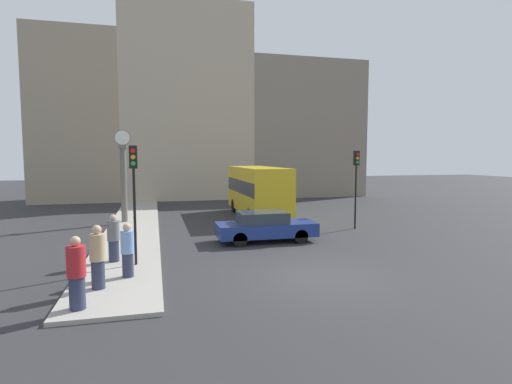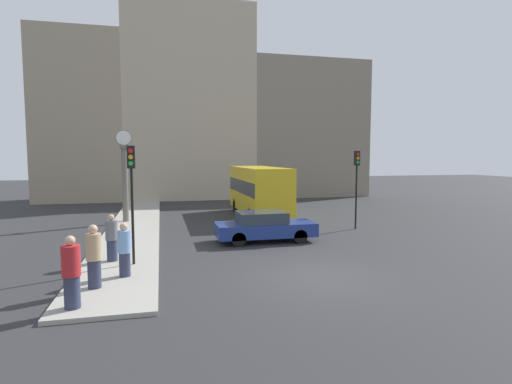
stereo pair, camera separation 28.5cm
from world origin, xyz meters
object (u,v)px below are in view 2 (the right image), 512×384
(bus_distant, at_px, (259,189))
(pedestrian_red_top, at_px, (71,273))
(traffic_light_near, at_px, (132,180))
(traffic_light_far, at_px, (357,174))
(street_clock, at_px, (125,177))
(sedan_car, at_px, (264,226))
(pedestrian_tan_coat, at_px, (94,257))
(pedestrian_grey_jacket, at_px, (112,238))
(pedestrian_blue_stripe, at_px, (124,250))

(bus_distant, xyz_separation_m, pedestrian_red_top, (-8.12, -14.10, -0.78))
(traffic_light_near, height_order, traffic_light_far, traffic_light_near)
(traffic_light_far, relative_size, pedestrian_red_top, 2.30)
(pedestrian_red_top, bearing_deg, street_clock, 89.29)
(sedan_car, xyz_separation_m, pedestrian_red_top, (-6.60, -6.84, 0.31))
(pedestrian_tan_coat, bearing_deg, traffic_light_far, 31.73)
(traffic_light_near, distance_m, street_clock, 9.68)
(bus_distant, bearing_deg, pedestrian_grey_jacket, -128.56)
(sedan_car, relative_size, street_clock, 0.85)
(sedan_car, xyz_separation_m, pedestrian_blue_stripe, (-5.58, -4.41, 0.25))
(sedan_car, height_order, pedestrian_grey_jacket, pedestrian_grey_jacket)
(street_clock, bearing_deg, traffic_light_far, -21.47)
(bus_distant, bearing_deg, traffic_light_far, -53.71)
(street_clock, height_order, pedestrian_tan_coat, street_clock)
(street_clock, bearing_deg, traffic_light_near, -83.95)
(pedestrian_blue_stripe, bearing_deg, sedan_car, 38.32)
(pedestrian_blue_stripe, xyz_separation_m, pedestrian_red_top, (-1.01, -2.42, 0.06))
(pedestrian_tan_coat, bearing_deg, traffic_light_near, 68.86)
(pedestrian_grey_jacket, xyz_separation_m, pedestrian_red_top, (-0.42, -4.43, 0.06))
(sedan_car, height_order, traffic_light_far, traffic_light_far)
(traffic_light_far, bearing_deg, pedestrian_red_top, -144.01)
(bus_distant, height_order, traffic_light_far, traffic_light_far)
(traffic_light_far, bearing_deg, bus_distant, 126.29)
(bus_distant, bearing_deg, pedestrian_blue_stripe, -121.36)
(pedestrian_red_top, bearing_deg, traffic_light_near, 72.72)
(traffic_light_near, relative_size, pedestrian_grey_jacket, 2.43)
(traffic_light_near, xyz_separation_m, pedestrian_blue_stripe, (-0.17, -1.38, -2.06))
(pedestrian_grey_jacket, relative_size, pedestrian_blue_stripe, 1.00)
(pedestrian_grey_jacket, distance_m, pedestrian_red_top, 4.45)
(pedestrian_tan_coat, bearing_deg, sedan_car, 40.33)
(bus_distant, height_order, traffic_light_near, traffic_light_near)
(sedan_car, height_order, street_clock, street_clock)
(pedestrian_blue_stripe, bearing_deg, bus_distant, 58.64)
(pedestrian_tan_coat, height_order, pedestrian_red_top, pedestrian_tan_coat)
(traffic_light_far, distance_m, street_clock, 12.77)
(sedan_car, relative_size, pedestrian_tan_coat, 2.46)
(bus_distant, relative_size, street_clock, 1.50)
(pedestrian_grey_jacket, relative_size, pedestrian_red_top, 0.93)
(pedestrian_red_top, bearing_deg, traffic_light_far, 35.99)
(traffic_light_near, distance_m, pedestrian_red_top, 4.46)
(sedan_car, bearing_deg, pedestrian_red_top, -133.97)
(pedestrian_red_top, bearing_deg, pedestrian_tan_coat, 79.16)
(bus_distant, relative_size, pedestrian_red_top, 4.34)
(bus_distant, distance_m, pedestrian_blue_stripe, 13.69)
(traffic_light_near, distance_m, traffic_light_far, 11.94)
(traffic_light_far, relative_size, pedestrian_tan_coat, 2.29)
(sedan_car, xyz_separation_m, pedestrian_tan_coat, (-6.31, -5.36, 0.32))
(traffic_light_far, xyz_separation_m, pedestrian_red_top, (-12.05, -8.75, -1.92))
(pedestrian_tan_coat, height_order, pedestrian_grey_jacket, pedestrian_tan_coat)
(traffic_light_near, bearing_deg, pedestrian_red_top, -107.28)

